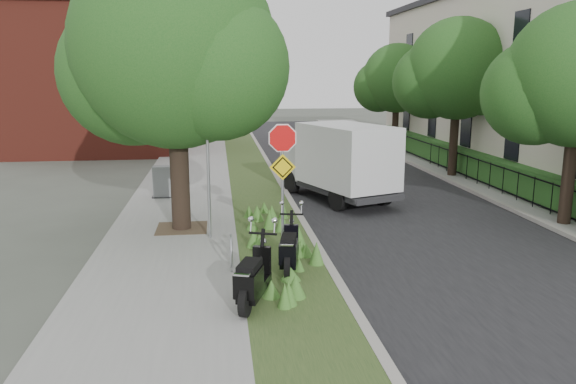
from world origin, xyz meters
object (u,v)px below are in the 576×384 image
at_px(sign_assembly, 283,161).
at_px(utility_cabinet, 164,182).
at_px(scooter_far, 289,253).
at_px(box_truck, 339,158).
at_px(scooter_near, 252,284).

bearing_deg(sign_assembly, utility_cabinet, 118.02).
distance_m(scooter_far, box_truck, 7.90).
distance_m(scooter_near, scooter_far, 2.00).
xyz_separation_m(sign_assembly, utility_cabinet, (-3.46, 6.49, -1.68)).
distance_m(sign_assembly, box_truck, 6.34).
height_order(sign_assembly, box_truck, sign_assembly).
bearing_deg(box_truck, scooter_far, -110.00).
xyz_separation_m(sign_assembly, scooter_near, (-0.97, -3.43, -1.76)).
relative_size(sign_assembly, box_truck, 0.59).
bearing_deg(utility_cabinet, box_truck, -7.34).
height_order(scooter_near, box_truck, box_truck).
bearing_deg(scooter_far, box_truck, 70.00).
relative_size(sign_assembly, scooter_near, 1.74).
bearing_deg(scooter_near, sign_assembly, 74.25).
bearing_deg(sign_assembly, box_truck, 65.25).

